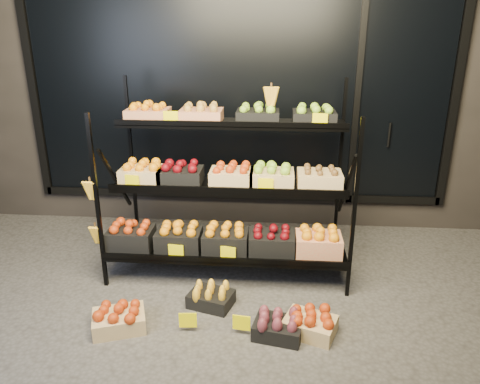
# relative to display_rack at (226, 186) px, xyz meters

# --- Properties ---
(ground) EXTENTS (24.00, 24.00, 0.00)m
(ground) POSITION_rel_display_rack_xyz_m (0.02, -0.60, -0.79)
(ground) COLOR #514F4C
(ground) RESTS_ON ground
(building) EXTENTS (6.00, 2.08, 3.50)m
(building) POSITION_rel_display_rack_xyz_m (0.02, 1.99, 0.96)
(building) COLOR #2D2826
(building) RESTS_ON ground
(display_rack) EXTENTS (2.18, 1.02, 1.73)m
(display_rack) POSITION_rel_display_rack_xyz_m (0.00, 0.00, 0.00)
(display_rack) COLOR black
(display_rack) RESTS_ON ground
(tag_floor_a) EXTENTS (0.13, 0.01, 0.12)m
(tag_floor_a) POSITION_rel_display_rack_xyz_m (-0.18, -1.00, -0.73)
(tag_floor_a) COLOR #EEDF00
(tag_floor_a) RESTS_ON ground
(tag_floor_b) EXTENTS (0.13, 0.01, 0.12)m
(tag_floor_b) POSITION_rel_display_rack_xyz_m (0.21, -1.00, -0.73)
(tag_floor_b) COLOR #EEDF00
(tag_floor_b) RESTS_ON ground
(floor_crate_left) EXTENTS (0.45, 0.38, 0.19)m
(floor_crate_left) POSITION_rel_display_rack_xyz_m (-0.70, -1.00, -0.70)
(floor_crate_left) COLOR #D6B57B
(floor_crate_left) RESTS_ON ground
(floor_crate_midleft) EXTENTS (0.39, 0.33, 0.18)m
(floor_crate_midleft) POSITION_rel_display_rack_xyz_m (-0.06, -0.65, -0.70)
(floor_crate_midleft) COLOR black
(floor_crate_midleft) RESTS_ON ground
(floor_crate_midright) EXTENTS (0.43, 0.37, 0.19)m
(floor_crate_midright) POSITION_rel_display_rack_xyz_m (0.71, -0.94, -0.70)
(floor_crate_midright) COLOR #D6B57B
(floor_crate_midright) RESTS_ON ground
(floor_crate_right) EXTENTS (0.39, 0.32, 0.18)m
(floor_crate_right) POSITION_rel_display_rack_xyz_m (0.47, -1.00, -0.70)
(floor_crate_right) COLOR black
(floor_crate_right) RESTS_ON ground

